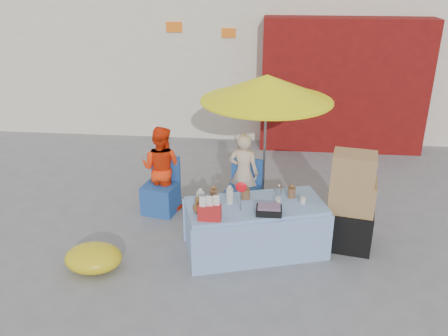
# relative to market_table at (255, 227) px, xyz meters

# --- Properties ---
(ground) EXTENTS (80.00, 80.00, 0.00)m
(ground) POSITION_rel_market_table_xyz_m (-0.65, -0.19, -0.35)
(ground) COLOR slate
(ground) RESTS_ON ground
(market_table) EXTENTS (1.96, 1.33, 1.09)m
(market_table) POSITION_rel_market_table_xyz_m (0.00, 0.00, 0.00)
(market_table) COLOR #85ACD5
(market_table) RESTS_ON ground
(chair_left) EXTENTS (0.57, 0.56, 0.85)m
(chair_left) POSITION_rel_market_table_xyz_m (-1.47, 0.96, -0.10)
(chair_left) COLOR #224C9C
(chair_left) RESTS_ON ground
(chair_right) EXTENTS (0.57, 0.56, 0.85)m
(chair_right) POSITION_rel_market_table_xyz_m (-0.22, 0.96, -0.10)
(chair_right) COLOR #224C9C
(chair_right) RESTS_ON ground
(vendor_orange) EXTENTS (0.73, 0.62, 1.32)m
(vendor_orange) POSITION_rel_market_table_xyz_m (-1.47, 1.09, 0.31)
(vendor_orange) COLOR #FF360D
(vendor_orange) RESTS_ON ground
(vendor_beige) EXTENTS (0.51, 0.39, 1.25)m
(vendor_beige) POSITION_rel_market_table_xyz_m (-0.22, 1.09, 0.27)
(vendor_beige) COLOR beige
(vendor_beige) RESTS_ON ground
(umbrella) EXTENTS (1.90, 1.90, 2.09)m
(umbrella) POSITION_rel_market_table_xyz_m (0.08, 1.24, 1.54)
(umbrella) COLOR gray
(umbrella) RESTS_ON ground
(box_stack) EXTENTS (0.69, 0.60, 1.35)m
(box_stack) POSITION_rel_market_table_xyz_m (1.24, 0.23, 0.27)
(box_stack) COLOR black
(box_stack) RESTS_ON ground
(tarp_bundle) EXTENTS (0.75, 0.62, 0.32)m
(tarp_bundle) POSITION_rel_market_table_xyz_m (-1.97, -0.62, -0.19)
(tarp_bundle) COLOR gold
(tarp_bundle) RESTS_ON ground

